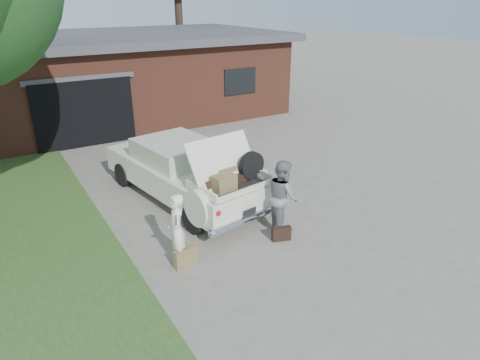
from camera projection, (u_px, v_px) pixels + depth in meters
ground at (255, 238)px, 9.00m from camera, size 90.00×90.00×0.00m
house at (124, 75)px, 17.80m from camera, size 12.80×7.80×3.30m
sedan at (185, 171)px, 10.52m from camera, size 2.66×5.17×1.91m
woman_left at (177, 231)px, 7.85m from camera, size 0.47×0.59×1.43m
woman_right at (282, 196)px, 9.00m from camera, size 0.77×0.90×1.60m
suitcase_left at (185, 257)px, 8.00m from camera, size 0.49×0.23×0.37m
suitcase_right at (281, 234)px, 8.84m from camera, size 0.41×0.24×0.31m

